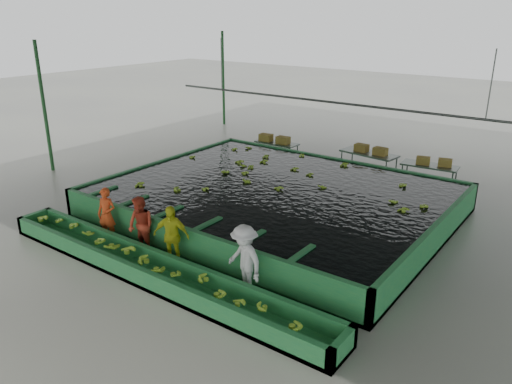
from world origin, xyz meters
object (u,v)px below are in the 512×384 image
Objects in this scene: flotation_tank at (275,200)px; worker_d at (244,260)px; packing_table_right at (428,176)px; sorting_trough at (153,270)px; box_stack_left at (274,142)px; box_stack_right at (434,165)px; packing_table_mid at (368,165)px; worker_c at (171,236)px; worker_b at (141,226)px; packing_table_left at (277,152)px; box_stack_mid at (370,153)px; worker_a at (107,214)px.

worker_d is at bearing -63.93° from flotation_tank.
sorting_trough is at bearing -106.61° from packing_table_right.
box_stack_left reaches higher than sorting_trough.
flotation_tank is 8.38× the size of box_stack_right.
box_stack_left is (-6.33, -0.47, 0.40)m from packing_table_right.
packing_table_mid reaches higher than flotation_tank.
flotation_tank reaches higher than sorting_trough.
worker_c is at bearing -92.15° from flotation_tank.
worker_d reaches higher than worker_b.
packing_table_left reaches higher than sorting_trough.
worker_d is (2.27, 0.00, 0.04)m from worker_c.
box_stack_left is at bearing -175.47° from box_stack_right.
packing_table_left is 6.40m from box_stack_right.
worker_c is at bearing 2.50° from worker_b.
flotation_tank is at bearing -99.11° from packing_table_mid.
packing_table_right is (3.07, 10.30, 0.19)m from sorting_trough.
worker_d is 0.86× the size of packing_table_right.
worker_c is 1.32× the size of box_stack_right.
sorting_trough is at bearing -72.21° from packing_table_left.
packing_table_left is at bearing 107.79° from sorting_trough.
packing_table_right is 0.45m from box_stack_right.
flotation_tank is 6.15m from box_stack_right.
flotation_tank is 5.22× the size of packing_table_right.
packing_table_mid is (-1.29, 9.38, -0.34)m from worker_d.
flotation_tank is 6.07× the size of worker_d.
packing_table_right is (4.34, 9.50, -0.33)m from worker_b.
flotation_tank is 5.47× the size of packing_table_left.
flotation_tank is 6.35× the size of worker_c.
worker_b is at bearing -102.94° from box_stack_mid.
worker_c reaches higher than packing_table_mid.
packing_table_mid is (2.08, 9.38, -0.28)m from worker_b.
flotation_tank is 1.00× the size of sorting_trough.
sorting_trough is at bearing -94.58° from packing_table_mid.
box_stack_mid is (2.15, 9.35, 0.20)m from worker_b.
worker_a is 0.97× the size of worker_b.
worker_b is at bearing -77.57° from box_stack_left.
worker_c is 1.24× the size of box_stack_mid.
sorting_trough is 6.35× the size of worker_c.
box_stack_left is 6.47m from box_stack_right.
packing_table_mid is (3.99, 0.29, 0.07)m from packing_table_left.
worker_b is 9.62m from packing_table_mid.
box_stack_mid is at bearing -24.35° from packing_table_mid.
worker_a is 11.09m from packing_table_right.
worker_c is at bearing -71.67° from packing_table_left.
packing_table_right is (2.26, 0.12, -0.05)m from packing_table_mid.
packing_table_left is (-5.28, 9.09, -0.41)m from worker_d.
worker_d is at bearing 2.50° from worker_b.
box_stack_right is at bearing 4.53° from box_stack_left.
flotation_tank is 7.35× the size of box_stack_left.
packing_table_mid is at bearing 80.02° from worker_b.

